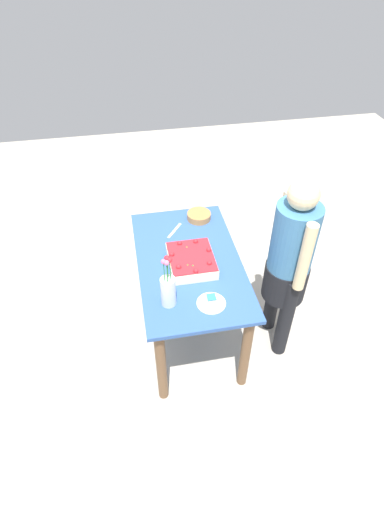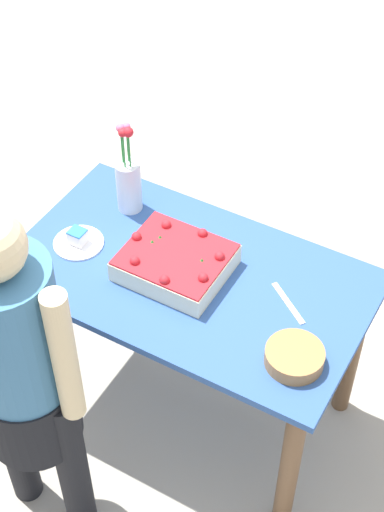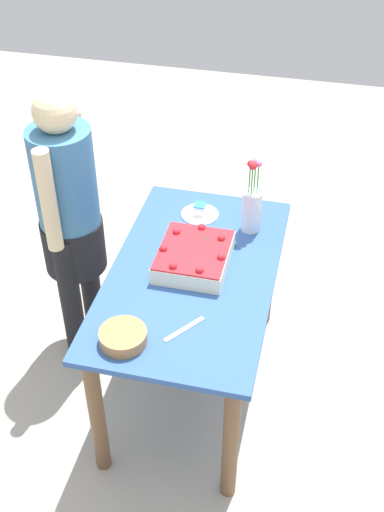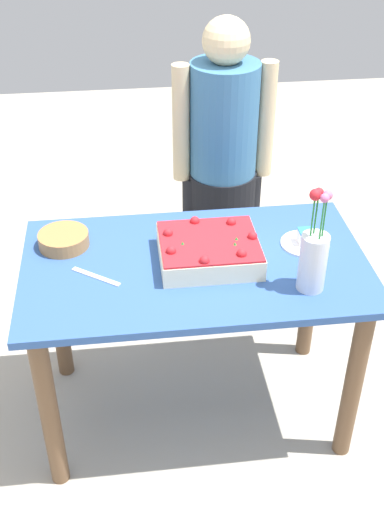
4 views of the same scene
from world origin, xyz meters
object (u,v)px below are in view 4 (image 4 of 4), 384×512
(flower_vase, at_px, (313,257))
(serving_plate_with_slice, at_px, (305,241))
(sheet_cake, at_px, (209,250))
(person_standing, at_px, (223,161))
(fruit_bowl, at_px, (64,239))
(cake_knife, at_px, (96,277))

(flower_vase, bearing_deg, serving_plate_with_slice, 78.06)
(sheet_cake, xyz_separation_m, person_standing, (0.16, 0.66, 0.03))
(sheet_cake, height_order, fruit_bowl, sheet_cake)
(cake_knife, bearing_deg, serving_plate_with_slice, -135.35)
(flower_vase, relative_size, fruit_bowl, 2.01)
(serving_plate_with_slice, height_order, fruit_bowl, serving_plate_with_slice)
(sheet_cake, bearing_deg, serving_plate_with_slice, 8.66)
(cake_knife, xyz_separation_m, person_standing, (0.57, 0.72, 0.07))
(sheet_cake, distance_m, person_standing, 0.68)
(serving_plate_with_slice, relative_size, person_standing, 0.13)
(person_standing, bearing_deg, serving_plate_with_slice, 20.47)
(sheet_cake, xyz_separation_m, cake_knife, (-0.42, -0.06, -0.04))
(flower_vase, bearing_deg, fruit_bowl, 156.74)
(sheet_cake, bearing_deg, cake_knife, -172.24)
(sheet_cake, height_order, flower_vase, flower_vase)
(serving_plate_with_slice, distance_m, fruit_bowl, 0.93)
(person_standing, bearing_deg, sheet_cake, -13.41)
(sheet_cake, distance_m, flower_vase, 0.40)
(cake_knife, bearing_deg, fruit_bowl, -24.78)
(serving_plate_with_slice, xyz_separation_m, cake_knife, (-0.80, -0.12, -0.02))
(sheet_cake, bearing_deg, fruit_bowl, 163.09)
(serving_plate_with_slice, bearing_deg, cake_knife, -171.81)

